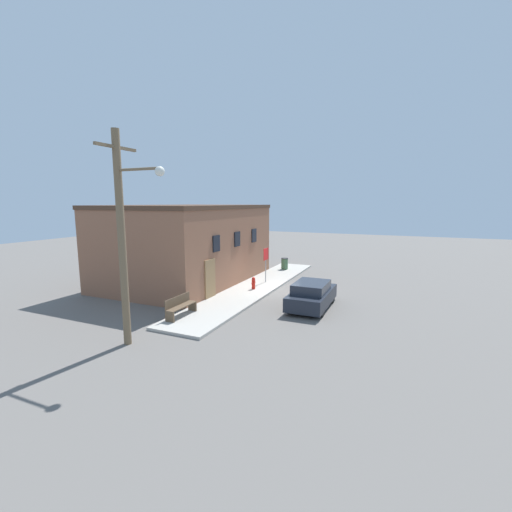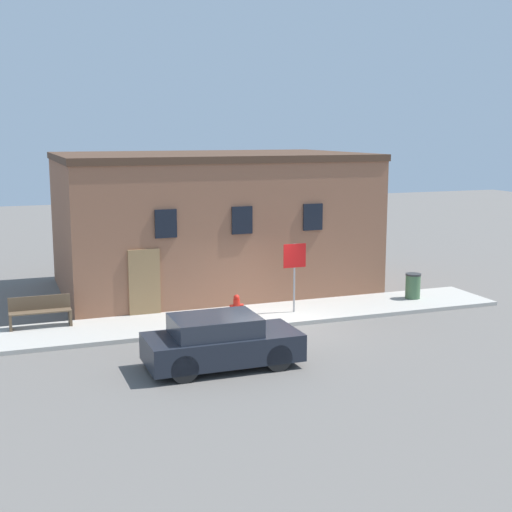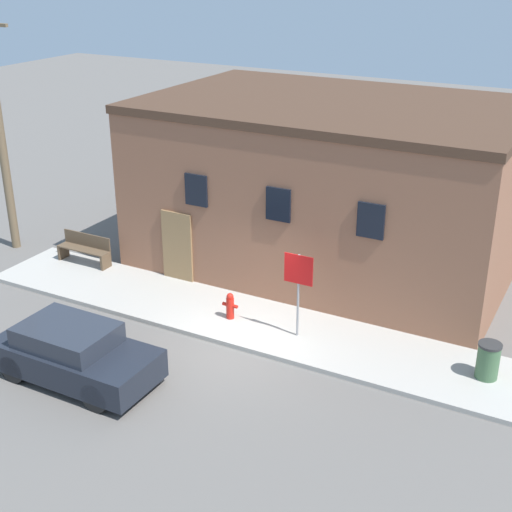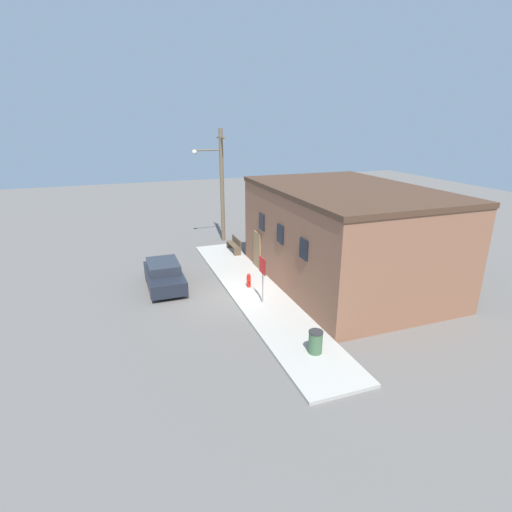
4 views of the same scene
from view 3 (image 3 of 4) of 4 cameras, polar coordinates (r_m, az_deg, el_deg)
name	(u,v)px [view 3 (image 3 of 4)]	position (r m, az deg, el deg)	size (l,w,h in m)	color
ground_plane	(232,348)	(17.79, -1.96, -7.39)	(80.00, 80.00, 0.00)	#66605B
sidewalk	(256,324)	(18.73, 0.02, -5.45)	(16.51, 2.58, 0.13)	#B2ADA3
brick_building	(331,184)	(21.85, 6.06, 5.75)	(10.95, 7.31, 5.04)	#8E5B42
fire_hydrant	(230,306)	(18.73, -2.08, -4.00)	(0.44, 0.21, 0.72)	red
stop_sign	(298,279)	(17.39, 3.41, -1.87)	(0.76, 0.06, 2.21)	gray
bench	(85,249)	(22.59, -13.53, 0.58)	(1.77, 0.44, 0.91)	brown
trash_bin	(488,360)	(17.04, 18.07, -7.95)	(0.53, 0.53, 0.87)	#426642
parked_car	(74,354)	(16.83, -14.34, -7.57)	(3.84, 1.73, 1.33)	black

